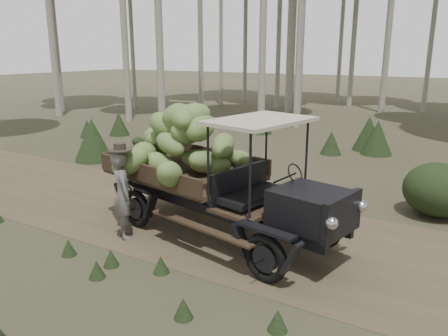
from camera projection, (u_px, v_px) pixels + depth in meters
The scene contains 5 objects.
ground at pixel (205, 223), 9.15m from camera, with size 120.00×120.00×0.00m, color #473D2B.
dirt_track at pixel (205, 222), 9.15m from camera, with size 70.00×4.00×0.01m, color brown.
banana_truck at pixel (200, 157), 8.48m from camera, with size 5.42×2.89×2.60m.
farmer at pixel (123, 194), 8.25m from camera, with size 0.74×0.69×1.85m.
undergrowth at pixel (100, 246), 6.80m from camera, with size 23.41×22.63×1.38m.
Camera 1 is at (4.70, -7.15, 3.47)m, focal length 35.00 mm.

